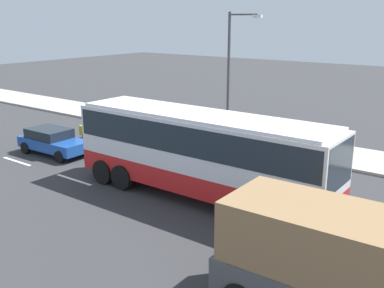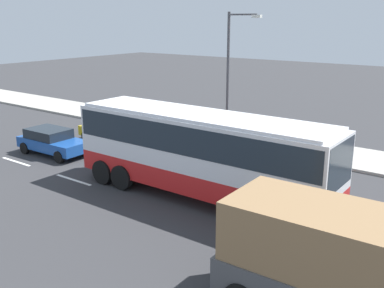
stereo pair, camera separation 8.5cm
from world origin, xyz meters
name	(u,v)px [view 2 (the right image)]	position (x,y,z in m)	size (l,w,h in m)	color
ground_plane	(216,194)	(0.00, 0.00, 0.00)	(120.00, 120.00, 0.00)	#333335
sidewalk_curb	(298,148)	(0.00, 8.44, 0.07)	(80.00, 4.00, 0.15)	#A8A399
lane_centreline	(290,248)	(4.53, -2.50, 0.00)	(47.02, 0.16, 0.01)	white
coach_bus	(200,147)	(-0.33, -0.73, 2.22)	(11.44, 2.82, 3.59)	red
car_yellow_taxi	(115,130)	(-9.47, 3.23, 0.77)	(4.79, 1.87, 1.45)	gold
car_blue_saloon	(52,141)	(-10.51, -0.47, 0.75)	(4.24, 2.00, 1.40)	#194799
street_lamp	(231,70)	(-3.57, 6.77, 4.43)	(2.05, 0.24, 7.44)	#47474C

